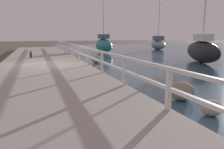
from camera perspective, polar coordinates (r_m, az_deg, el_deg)
name	(u,v)px	position (r m, az deg, el deg)	size (l,w,h in m)	color
ground_plane	(44,69)	(12.77, -17.34, 1.26)	(120.00, 120.00, 0.00)	#4C473D
dock_walkway	(44,67)	(12.75, -17.38, 1.92)	(4.74, 36.00, 0.30)	#9E998E
railing	(84,52)	(12.93, -7.43, 5.94)	(0.10, 32.50, 0.94)	white
boulder_upstream	(182,91)	(6.74, 17.78, -4.17)	(0.74, 0.67, 0.55)	slate
boulder_mid_strip	(211,108)	(5.77, 24.55, -7.93)	(0.51, 0.46, 0.39)	gray
boulder_far_strip	(98,68)	(11.69, -3.68, 1.63)	(0.39, 0.35, 0.29)	gray
boulder_downstream	(96,59)	(14.97, -4.12, 3.98)	(0.70, 0.63, 0.52)	gray
mooring_bollard	(31,55)	(16.52, -20.44, 4.91)	(0.17, 0.17, 0.47)	#333338
sailboat_gray	(158,44)	(29.56, 11.95, 7.82)	(2.02, 3.35, 6.76)	gray
sailboat_teal	(104,45)	(23.89, -2.20, 7.75)	(1.41, 4.13, 6.77)	#1E707A
sailboat_black	(202,50)	(16.56, 22.46, 5.85)	(2.27, 4.82, 6.02)	black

